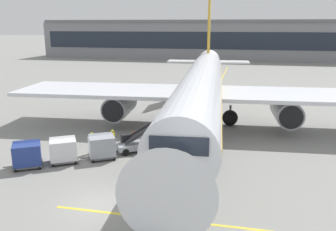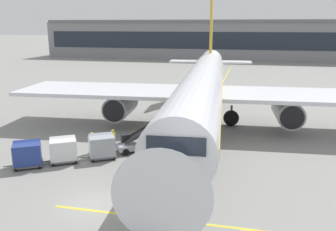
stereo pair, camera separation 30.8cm
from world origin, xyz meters
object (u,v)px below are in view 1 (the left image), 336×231
parked_airplane (201,88)px  ground_crew_marshaller (113,138)px  belt_loader (140,140)px  baggage_cart_lead (102,146)px  ground_crew_by_loader (92,141)px  baggage_cart_third (27,154)px  safety_cone_engine_keepout (133,133)px  ground_crew_by_carts (149,145)px  baggage_cart_second (63,150)px

parked_airplane → ground_crew_marshaller: (-6.24, -8.34, -3.00)m
belt_loader → baggage_cart_lead: bearing=-135.4°
parked_airplane → ground_crew_by_loader: bearing=-128.9°
baggage_cart_lead → ground_crew_by_loader: baggage_cart_lead is taller
baggage_cart_third → safety_cone_engine_keepout: 10.19m
baggage_cart_third → safety_cone_engine_keepout: bearing=58.5°
ground_crew_by_carts → baggage_cart_lead: bearing=-162.9°
ground_crew_marshaller → baggage_cart_second: bearing=-127.7°
baggage_cart_lead → baggage_cart_third: (-4.61, -2.82, 0.00)m
ground_crew_marshaller → ground_crew_by_carts: bearing=-15.4°
ground_crew_by_loader → safety_cone_engine_keepout: ground_crew_by_loader is taller
ground_crew_marshaller → baggage_cart_lead: bearing=-93.9°
baggage_cart_lead → safety_cone_engine_keepout: (0.70, 5.85, -0.69)m
baggage_cart_second → safety_cone_engine_keepout: size_ratio=4.28×
baggage_cart_lead → ground_crew_by_loader: bearing=142.4°
baggage_cart_second → ground_crew_marshaller: baggage_cart_second is taller
parked_airplane → baggage_cart_second: 15.04m
baggage_cart_lead → parked_airplane: bearing=58.4°
baggage_cart_third → safety_cone_engine_keepout: (5.31, 8.67, -0.69)m
baggage_cart_second → ground_crew_by_loader: (1.29, 2.34, -0.00)m
belt_loader → baggage_cart_second: (-4.90, -3.75, 0.11)m
belt_loader → ground_crew_by_carts: (1.14, -1.27, 0.11)m
safety_cone_engine_keepout → ground_crew_by_loader: bearing=-111.3°
baggage_cart_lead → baggage_cart_third: size_ratio=1.00×
parked_airplane → baggage_cart_second: parked_airplane is taller
baggage_cart_second → safety_cone_engine_keepout: bearing=66.1°
baggage_cart_second → ground_crew_marshaller: (2.65, 3.42, -0.00)m
baggage_cart_lead → baggage_cart_second: (-2.51, -1.40, 0.00)m
parked_airplane → baggage_cart_third: size_ratio=17.40×
belt_loader → ground_crew_by_carts: 1.71m
ground_crew_by_carts → ground_crew_marshaller: (-3.39, 0.94, 0.00)m
parked_airplane → safety_cone_engine_keepout: (-5.68, -4.52, -3.69)m
baggage_cart_second → safety_cone_engine_keepout: 7.95m
belt_loader → baggage_cart_lead: 3.36m
baggage_cart_third → ground_crew_marshaller: size_ratio=1.58×
parked_airplane → ground_crew_by_carts: parked_airplane is taller
parked_airplane → safety_cone_engine_keepout: 8.14m
belt_loader → ground_crew_marshaller: bearing=-171.7°
belt_loader → baggage_cart_lead: (-2.39, -2.35, 0.11)m
ground_crew_by_loader → safety_cone_engine_keepout: size_ratio=2.71×
baggage_cart_second → ground_crew_marshaller: bearing=52.3°
baggage_cart_second → belt_loader: bearing=37.4°
baggage_cart_second → parked_airplane: bearing=52.9°
baggage_cart_second → ground_crew_by_carts: size_ratio=1.58×
ground_crew_by_loader → ground_crew_marshaller: same height
baggage_cart_lead → baggage_cart_third: bearing=-148.6°
baggage_cart_second → ground_crew_by_carts: bearing=22.3°
safety_cone_engine_keepout → ground_crew_marshaller: bearing=-98.3°
belt_loader → baggage_cart_third: 8.71m
parked_airplane → baggage_cart_third: (-10.99, -13.18, -3.00)m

